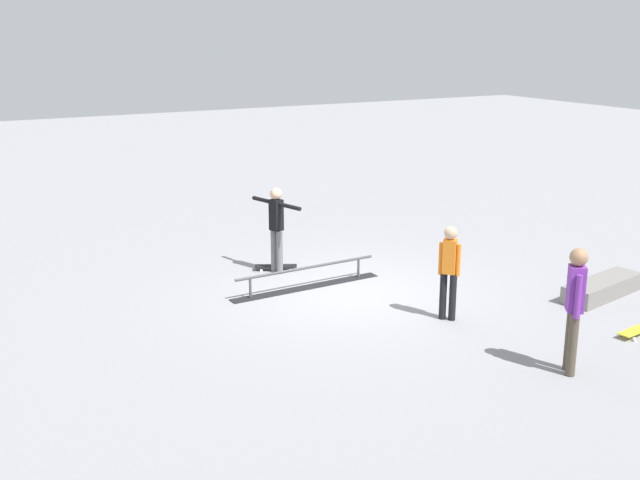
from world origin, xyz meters
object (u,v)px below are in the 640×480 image
at_px(skateboard_main, 276,266).
at_px(loose_skateboard_yellow, 638,330).
at_px(bystander_purple_shirt, 575,304).
at_px(skater_main, 276,224).
at_px(bystander_orange_shirt, 449,268).
at_px(grind_rail, 307,278).
at_px(skate_ledge, 603,288).

distance_m(skateboard_main, loose_skateboard_yellow, 6.48).
bearing_deg(bystander_purple_shirt, skateboard_main, 49.08).
xyz_separation_m(skater_main, loose_skateboard_yellow, (-3.46, 5.36, -0.87)).
bearing_deg(bystander_purple_shirt, bystander_orange_shirt, 40.42).
relative_size(skater_main, loose_skateboard_yellow, 1.98).
relative_size(grind_rail, skateboard_main, 3.63).
xyz_separation_m(grind_rail, skateboard_main, (0.04, -1.20, -0.10)).
height_order(grind_rail, skater_main, skater_main).
bearing_deg(loose_skateboard_yellow, bystander_orange_shirt, 130.37).
distance_m(grind_rail, bystander_orange_shirt, 2.81).
height_order(skater_main, bystander_purple_shirt, bystander_purple_shirt).
relative_size(skate_ledge, loose_skateboard_yellow, 2.15).
bearing_deg(grind_rail, bystander_purple_shirt, 104.54).
height_order(skate_ledge, skater_main, skater_main).
distance_m(skate_ledge, loose_skateboard_yellow, 1.72).
distance_m(skater_main, loose_skateboard_yellow, 6.44).
relative_size(grind_rail, loose_skateboard_yellow, 3.57).
bearing_deg(bystander_orange_shirt, loose_skateboard_yellow, -173.19).
xyz_separation_m(grind_rail, skater_main, (0.07, -1.06, 0.77)).
bearing_deg(bystander_purple_shirt, loose_skateboard_yellow, -40.99).
height_order(skateboard_main, loose_skateboard_yellow, same).
height_order(skate_ledge, loose_skateboard_yellow, skate_ledge).
xyz_separation_m(skater_main, skateboard_main, (-0.04, -0.14, -0.87)).
xyz_separation_m(grind_rail, bystander_orange_shirt, (-1.24, 2.43, 0.69)).
xyz_separation_m(bystander_purple_shirt, bystander_orange_shirt, (0.22, -2.35, -0.12)).
height_order(bystander_purple_shirt, loose_skateboard_yellow, bystander_purple_shirt).
bearing_deg(grind_rail, loose_skateboard_yellow, 125.65).
bearing_deg(skate_ledge, skateboard_main, -43.18).
relative_size(skater_main, bystander_purple_shirt, 0.94).
bearing_deg(bystander_orange_shirt, skater_main, -21.25).
bearing_deg(skateboard_main, grind_rail, 117.96).
xyz_separation_m(grind_rail, skate_ledge, (-4.25, 2.83, -0.02)).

